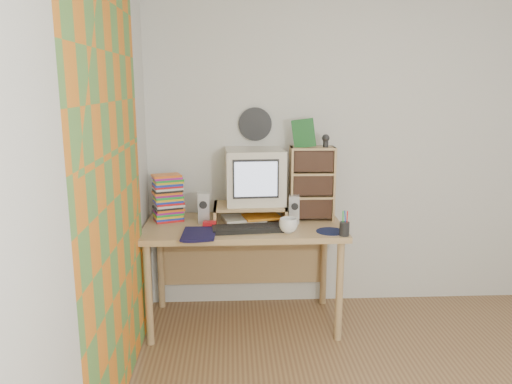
{
  "coord_description": "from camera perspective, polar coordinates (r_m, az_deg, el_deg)",
  "views": [
    {
      "loc": [
        -1.11,
        -2.03,
        1.73
      ],
      "look_at": [
        -0.94,
        1.33,
        1.0
      ],
      "focal_mm": 35.0,
      "sensor_mm": 36.0,
      "label": 1
    }
  ],
  "objects": [
    {
      "name": "mug",
      "position": [
        3.35,
        3.72,
        -3.83
      ],
      "size": [
        0.13,
        0.13,
        0.1
      ],
      "primitive_type": "imported",
      "rotation": [
        0.0,
        0.0,
        -0.07
      ],
      "color": "white",
      "rests_on": "desk"
    },
    {
      "name": "keyboard",
      "position": [
        3.39,
        -0.91,
        -4.21
      ],
      "size": [
        0.49,
        0.2,
        0.03
      ],
      "primitive_type": "cube",
      "rotation": [
        0.0,
        0.0,
        0.09
      ],
      "color": "black",
      "rests_on": "desk"
    },
    {
      "name": "red_box",
      "position": [
        3.47,
        -5.32,
        -3.74
      ],
      "size": [
        0.09,
        0.06,
        0.04
      ],
      "primitive_type": "cube",
      "rotation": [
        0.0,
        0.0,
        -0.09
      ],
      "color": "red",
      "rests_on": "desk"
    },
    {
      "name": "crt_monitor",
      "position": [
        3.62,
        -0.14,
        1.78
      ],
      "size": [
        0.44,
        0.44,
        0.39
      ],
      "primitive_type": "cube",
      "rotation": [
        0.0,
        0.0,
        0.06
      ],
      "color": "beige",
      "rests_on": "monitor_riser"
    },
    {
      "name": "diary",
      "position": [
        3.3,
        -8.42,
        -4.57
      ],
      "size": [
        0.27,
        0.21,
        0.05
      ],
      "primitive_type": "imported",
      "rotation": [
        0.0,
        0.0,
        -0.03
      ],
      "color": "#100E34",
      "rests_on": "desk"
    },
    {
      "name": "back_wall",
      "position": [
        3.97,
        13.48,
        5.03
      ],
      "size": [
        3.5,
        0.0,
        3.5
      ],
      "primitive_type": "plane",
      "rotation": [
        1.57,
        0.0,
        0.0
      ],
      "color": "silver",
      "rests_on": "floor"
    },
    {
      "name": "dvd_stack",
      "position": [
        3.66,
        -9.99,
        -1.12
      ],
      "size": [
        0.23,
        0.2,
        0.28
      ],
      "primitive_type": null,
      "rotation": [
        0.0,
        0.0,
        0.34
      ],
      "color": "brown",
      "rests_on": "desk"
    },
    {
      "name": "mousepad",
      "position": [
        3.41,
        8.51,
        -4.47
      ],
      "size": [
        0.21,
        0.21,
        0.0
      ],
      "primitive_type": "cylinder",
      "rotation": [
        0.0,
        0.0,
        -0.09
      ],
      "color": "black",
      "rests_on": "desk"
    },
    {
      "name": "desk",
      "position": [
        3.65,
        -1.46,
        -5.48
      ],
      "size": [
        1.4,
        0.7,
        0.75
      ],
      "color": "tan",
      "rests_on": "floor"
    },
    {
      "name": "game_box",
      "position": [
        3.57,
        5.48,
        6.7
      ],
      "size": [
        0.16,
        0.06,
        0.2
      ],
      "primitive_type": "cube",
      "rotation": [
        0.0,
        0.0,
        -0.2
      ],
      "color": "#185622",
      "rests_on": "cd_rack"
    },
    {
      "name": "pen_cup",
      "position": [
        3.32,
        10.08,
        -3.87
      ],
      "size": [
        0.08,
        0.08,
        0.13
      ],
      "primitive_type": null,
      "rotation": [
        0.0,
        0.0,
        -0.27
      ],
      "color": "black",
      "rests_on": "desk"
    },
    {
      "name": "speaker_left",
      "position": [
        3.58,
        -6.01,
        -1.82
      ],
      "size": [
        0.09,
        0.09,
        0.22
      ],
      "primitive_type": "cube",
      "rotation": [
        0.0,
        0.0,
        0.05
      ],
      "color": "#B4B5B9",
      "rests_on": "desk"
    },
    {
      "name": "papers",
      "position": [
        3.64,
        -0.64,
        -2.99
      ],
      "size": [
        0.33,
        0.27,
        0.04
      ],
      "primitive_type": null,
      "rotation": [
        0.0,
        0.0,
        0.22
      ],
      "color": "silver",
      "rests_on": "desk"
    },
    {
      "name": "speaker_right",
      "position": [
        3.57,
        4.36,
        -1.97
      ],
      "size": [
        0.08,
        0.08,
        0.2
      ],
      "primitive_type": "cube",
      "rotation": [
        0.0,
        0.0,
        -0.1
      ],
      "color": "#B4B5B9",
      "rests_on": "desk"
    },
    {
      "name": "curtain",
      "position": [
        2.64,
        -15.91,
        -0.82
      ],
      "size": [
        0.0,
        2.2,
        2.2
      ],
      "primitive_type": "plane",
      "rotation": [
        1.57,
        0.0,
        1.57
      ],
      "color": "orange",
      "rests_on": "left_wall"
    },
    {
      "name": "wall_disc",
      "position": [
        3.77,
        -0.1,
        7.76
      ],
      "size": [
        0.25,
        0.02,
        0.25
      ],
      "primitive_type": "cylinder",
      "rotation": [
        1.57,
        0.0,
        0.0
      ],
      "color": "black",
      "rests_on": "back_wall"
    },
    {
      "name": "webcam",
      "position": [
        3.59,
        7.97,
        5.82
      ],
      "size": [
        0.06,
        0.06,
        0.09
      ],
      "primitive_type": null,
      "rotation": [
        0.0,
        0.0,
        0.08
      ],
      "color": "black",
      "rests_on": "cd_rack"
    },
    {
      "name": "left_wall",
      "position": [
        2.18,
        -19.86,
        -1.11
      ],
      "size": [
        0.0,
        3.5,
        3.5
      ],
      "primitive_type": "plane",
      "rotation": [
        1.57,
        0.0,
        1.57
      ],
      "color": "silver",
      "rests_on": "floor"
    },
    {
      "name": "monitor_riser",
      "position": [
        3.62,
        -0.7,
        -1.84
      ],
      "size": [
        0.52,
        0.3,
        0.12
      ],
      "color": "tan",
      "rests_on": "desk"
    },
    {
      "name": "cd_rack",
      "position": [
        3.65,
        6.4,
        0.98
      ],
      "size": [
        0.32,
        0.18,
        0.53
      ],
      "primitive_type": "cube",
      "rotation": [
        0.0,
        0.0,
        -0.02
      ],
      "color": "tan",
      "rests_on": "desk"
    }
  ]
}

